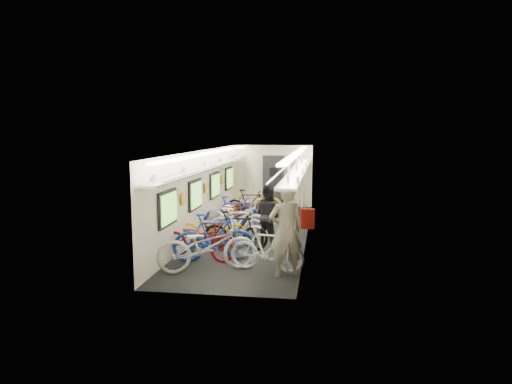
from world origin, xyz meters
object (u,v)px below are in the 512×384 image
(passenger_near, at_px, (286,231))
(bicycle_0, at_px, (207,246))
(backpack, at_px, (307,219))
(passenger_mid, at_px, (268,215))
(bicycle_1, at_px, (214,237))

(passenger_near, bearing_deg, bicycle_0, -24.89)
(backpack, bearing_deg, bicycle_0, 158.32)
(backpack, bearing_deg, passenger_near, 130.22)
(passenger_near, relative_size, passenger_mid, 1.19)
(passenger_near, height_order, backpack, passenger_near)
(bicycle_0, xyz_separation_m, backpack, (2.10, -0.46, 0.73))
(bicycle_0, relative_size, passenger_near, 1.11)
(passenger_near, height_order, passenger_mid, passenger_near)
(bicycle_1, bearing_deg, bicycle_0, 164.79)
(passenger_mid, xyz_separation_m, backpack, (1.11, -2.88, 0.49))
(bicycle_0, bearing_deg, bicycle_1, -19.83)
(bicycle_0, relative_size, bicycle_1, 1.13)
(bicycle_0, height_order, backpack, backpack)
(bicycle_1, bearing_deg, passenger_mid, -50.04)
(passenger_mid, bearing_deg, bicycle_0, 94.59)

